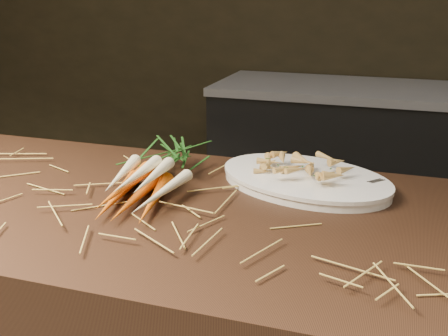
{
  "coord_description": "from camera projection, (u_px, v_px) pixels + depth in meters",
  "views": [
    {
      "loc": [
        0.35,
        -0.67,
        1.33
      ],
      "look_at": [
        -0.01,
        0.39,
        0.96
      ],
      "focal_mm": 45.0,
      "sensor_mm": 36.0,
      "label": 1
    }
  ],
  "objects": [
    {
      "name": "straw_bedding",
      "position": [
        213.0,
        206.0,
        1.11
      ],
      "size": [
        1.4,
        0.6,
        0.02
      ],
      "primitive_type": null,
      "color": "#AD8D43",
      "rests_on": "main_counter"
    },
    {
      "name": "back_counter",
      "position": [
        392.0,
        170.0,
        2.86
      ],
      "size": [
        1.82,
        0.62,
        0.84
      ],
      "color": "black",
      "rests_on": "ground"
    },
    {
      "name": "serving_platter",
      "position": [
        305.0,
        181.0,
        1.24
      ],
      "size": [
        0.46,
        0.38,
        0.02
      ],
      "primitive_type": null,
      "rotation": [
        0.0,
        0.0,
        -0.35
      ],
      "color": "white",
      "rests_on": "main_counter"
    },
    {
      "name": "serving_fork",
      "position": [
        360.0,
        192.0,
        1.14
      ],
      "size": [
        0.11,
        0.12,
        0.0
      ],
      "primitive_type": "cube",
      "rotation": [
        0.0,
        0.0,
        -0.73
      ],
      "color": "silver",
      "rests_on": "serving_platter"
    },
    {
      "name": "root_veg_bunch",
      "position": [
        156.0,
        167.0,
        1.24
      ],
      "size": [
        0.19,
        0.46,
        0.08
      ],
      "rotation": [
        0.0,
        0.0,
        0.11
      ],
      "color": "#DD5600",
      "rests_on": "main_counter"
    },
    {
      "name": "roasted_veg_heap",
      "position": [
        305.0,
        167.0,
        1.23
      ],
      "size": [
        0.23,
        0.2,
        0.04
      ],
      "primitive_type": null,
      "rotation": [
        0.0,
        0.0,
        -0.35
      ],
      "color": "#A37735",
      "rests_on": "serving_platter"
    }
  ]
}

